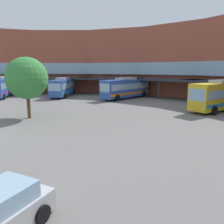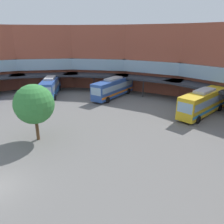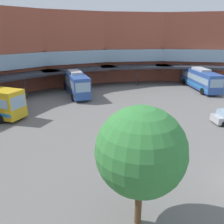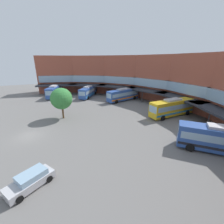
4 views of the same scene
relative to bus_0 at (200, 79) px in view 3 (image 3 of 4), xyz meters
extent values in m
cube|color=#9E4C38|center=(8.57, 3.02, 4.78)|extent=(8.99, 14.77, 13.29)
cube|color=#8CADC6|center=(7.98, 2.88, 3.45)|extent=(8.91, 13.48, 2.33)
cube|color=#282B33|center=(3.70, 1.87, 1.46)|extent=(7.05, 14.31, 0.40)
cylinder|color=#2D2D33|center=(2.14, 1.50, -0.20)|extent=(0.20, 0.20, 3.32)
cube|color=#9E4C38|center=(3.74, 14.49, 4.78)|extent=(12.44, 14.83, 13.29)
cube|color=#8CADC6|center=(3.23, 14.17, 3.45)|extent=(11.91, 13.80, 2.33)
cube|color=#282B33|center=(-0.48, 11.81, 1.46)|extent=(10.76, 13.76, 0.40)
cylinder|color=#2D2D33|center=(-1.84, 10.95, -0.20)|extent=(0.20, 0.20, 3.32)
cube|color=#9E4C38|center=(-4.60, 23.74, 4.78)|extent=(14.51, 13.24, 13.29)
cube|color=#8CADC6|center=(-4.97, 23.27, 3.45)|extent=(13.58, 12.58, 2.33)
cube|color=#282B33|center=(-7.70, 19.82, 1.46)|extent=(13.27, 11.68, 0.40)
cylinder|color=#2D2D33|center=(-8.70, 18.56, -0.20)|extent=(0.20, 0.20, 3.32)
cube|color=#9E4C38|center=(-15.51, 29.73, 4.78)|extent=(14.97, 10.19, 13.29)
cube|color=#8CADC6|center=(-15.71, 29.16, 3.45)|extent=(13.75, 9.96, 2.33)
cube|color=#282B33|center=(-17.15, 25.01, 1.46)|extent=(14.31, 8.30, 0.40)
cylinder|color=#2D2D33|center=(-17.68, 23.50, -0.20)|extent=(0.20, 0.20, 3.32)
cube|color=#2D519E|center=(0.01, 0.01, -0.03)|extent=(11.34, 7.73, 2.97)
cube|color=#8CADC6|center=(0.01, 0.01, 0.33)|extent=(10.75, 7.44, 0.95)
cube|color=#267FBF|center=(0.01, 0.01, -0.86)|extent=(11.15, 7.64, 0.36)
cube|color=#8CADC6|center=(-5.01, -2.74, 0.33)|extent=(1.16, 1.98, 1.31)
cube|color=#B2B2B7|center=(0.01, 0.01, 1.64)|extent=(4.49, 3.53, 0.36)
cylinder|color=black|center=(-2.84, -2.97, -1.31)|extent=(1.11, 0.79, 1.10)
cylinder|color=black|center=(-4.03, -0.78, -1.31)|extent=(1.11, 0.79, 1.10)
cylinder|color=black|center=(4.06, 0.80, -1.31)|extent=(1.11, 0.79, 1.10)
cylinder|color=black|center=(2.86, 2.99, -1.31)|extent=(1.11, 0.79, 1.10)
cube|color=#2D519E|center=(-12.19, 18.13, 0.05)|extent=(9.39, 9.08, 3.12)
cube|color=#8CADC6|center=(-12.19, 18.13, 0.42)|extent=(8.96, 8.67, 1.00)
cube|color=black|center=(-12.19, 18.13, -0.83)|extent=(9.26, 8.95, 0.37)
cube|color=#8CADC6|center=(-16.02, 14.50, 0.42)|extent=(1.55, 1.63, 1.37)
cube|color=#B2B2B7|center=(-12.19, 18.13, 1.79)|extent=(3.95, 3.87, 0.36)
cylinder|color=black|center=(-13.98, 14.76, -1.31)|extent=(1.00, 0.97, 1.10)
cylinder|color=black|center=(-15.65, 16.52, -1.31)|extent=(1.00, 0.97, 1.10)
cylinder|color=black|center=(-8.73, 19.74, -1.31)|extent=(1.00, 0.97, 1.10)
cylinder|color=black|center=(-10.39, 21.50, -1.31)|extent=(1.00, 0.97, 1.10)
cube|color=#8CADC6|center=(-25.24, 17.31, 0.47)|extent=(2.18, 0.22, 1.40)
cylinder|color=black|center=(-24.09, 19.06, -1.31)|extent=(0.35, 1.11, 1.10)
cylinder|color=black|center=(-26.56, 18.94, -1.31)|extent=(0.35, 1.11, 1.10)
cylinder|color=black|center=(-15.94, -2.97, -1.53)|extent=(0.53, 0.68, 0.66)
cylinder|color=brown|center=(-33.83, 0.61, -0.32)|extent=(0.36, 0.36, 3.08)
sphere|color=#38843D|center=(-33.83, 0.61, 2.43)|extent=(4.42, 4.42, 4.42)
camera|label=1|loc=(-8.75, -4.67, 3.40)|focal=36.27mm
camera|label=2|loc=(-10.84, -8.19, 9.75)|focal=35.40mm
camera|label=3|loc=(-43.20, -2.04, 7.75)|focal=36.75mm
camera|label=4|loc=(-2.19, -2.10, 9.94)|focal=24.07mm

